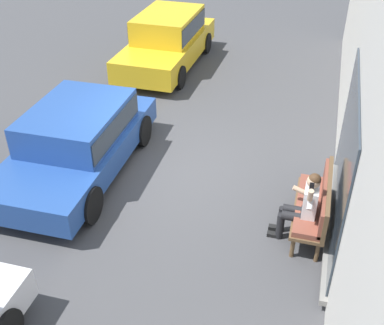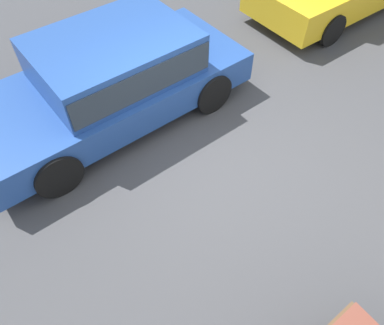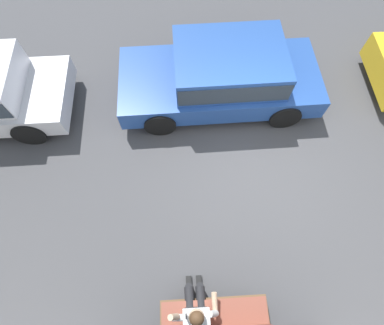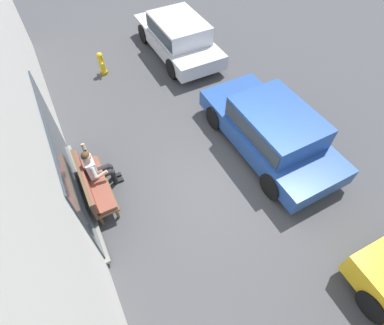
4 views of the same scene
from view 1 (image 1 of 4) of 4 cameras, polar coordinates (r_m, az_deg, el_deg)
The scene contains 6 objects.
ground_plane at distance 9.88m, azimuth -2.33°, elevation -0.97°, with size 60.00×60.00×0.00m, color #424244.
building_facade at distance 8.24m, azimuth 20.80°, elevation 11.52°, with size 18.00×0.51×5.62m.
bench at distance 8.37m, azimuth 14.61°, elevation -4.65°, with size 1.72×0.55×1.00m.
person_on_phone at distance 8.06m, azimuth 13.04°, elevation -4.94°, with size 0.73×0.74×1.33m.
parked_car_near at distance 14.61m, azimuth -2.93°, elevation 14.53°, with size 4.50×1.91×1.54m.
parked_car_mid at distance 9.78m, azimuth -13.44°, elevation 2.93°, with size 4.37×2.02×1.37m.
Camera 1 is at (7.71, 2.60, 5.61)m, focal length 45.00 mm.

